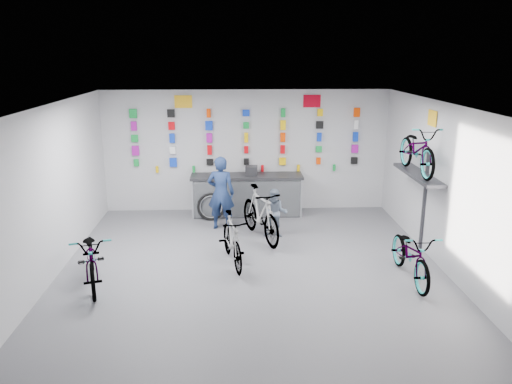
{
  "coord_description": "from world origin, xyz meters",
  "views": [
    {
      "loc": [
        -0.31,
        -8.15,
        3.86
      ],
      "look_at": [
        0.13,
        1.4,
        1.18
      ],
      "focal_mm": 35.0,
      "sensor_mm": 36.0,
      "label": 1
    }
  ],
  "objects_px": {
    "counter": "(247,196)",
    "bike_service": "(260,214)",
    "bike_center": "(232,240)",
    "bike_right": "(411,254)",
    "clerk": "(221,193)",
    "bike_left": "(92,258)",
    "customer": "(276,213)"
  },
  "relations": [
    {
      "from": "counter",
      "to": "bike_right",
      "type": "height_order",
      "value": "counter"
    },
    {
      "from": "bike_center",
      "to": "bike_service",
      "type": "bearing_deg",
      "value": 53.7
    },
    {
      "from": "bike_right",
      "to": "customer",
      "type": "height_order",
      "value": "customer"
    },
    {
      "from": "bike_right",
      "to": "clerk",
      "type": "xyz_separation_m",
      "value": [
        -3.36,
        2.79,
        0.37
      ]
    },
    {
      "from": "counter",
      "to": "clerk",
      "type": "distance_m",
      "value": 1.2
    },
    {
      "from": "bike_center",
      "to": "clerk",
      "type": "xyz_separation_m",
      "value": [
        -0.25,
        1.99,
        0.35
      ]
    },
    {
      "from": "bike_center",
      "to": "bike_service",
      "type": "height_order",
      "value": "bike_service"
    },
    {
      "from": "bike_service",
      "to": "bike_left",
      "type": "bearing_deg",
      "value": -165.75
    },
    {
      "from": "counter",
      "to": "customer",
      "type": "distance_m",
      "value": 1.66
    },
    {
      "from": "counter",
      "to": "bike_center",
      "type": "bearing_deg",
      "value": -96.9
    },
    {
      "from": "counter",
      "to": "bike_service",
      "type": "xyz_separation_m",
      "value": [
        0.24,
        -1.67,
        0.08
      ]
    },
    {
      "from": "bike_right",
      "to": "customer",
      "type": "xyz_separation_m",
      "value": [
        -2.19,
        2.2,
        0.07
      ]
    },
    {
      "from": "counter",
      "to": "bike_right",
      "type": "xyz_separation_m",
      "value": [
        2.76,
        -3.76,
        -0.02
      ]
    },
    {
      "from": "bike_service",
      "to": "customer",
      "type": "height_order",
      "value": "bike_service"
    },
    {
      "from": "bike_left",
      "to": "counter",
      "type": "bearing_deg",
      "value": 36.74
    },
    {
      "from": "bike_left",
      "to": "clerk",
      "type": "xyz_separation_m",
      "value": [
        2.14,
        2.73,
        0.35
      ]
    },
    {
      "from": "bike_center",
      "to": "bike_service",
      "type": "xyz_separation_m",
      "value": [
        0.6,
        1.29,
        0.08
      ]
    },
    {
      "from": "clerk",
      "to": "customer",
      "type": "xyz_separation_m",
      "value": [
        1.18,
        -0.59,
        -0.3
      ]
    },
    {
      "from": "bike_service",
      "to": "customer",
      "type": "distance_m",
      "value": 0.35
    },
    {
      "from": "bike_left",
      "to": "bike_service",
      "type": "height_order",
      "value": "bike_service"
    },
    {
      "from": "clerk",
      "to": "customer",
      "type": "height_order",
      "value": "clerk"
    },
    {
      "from": "bike_right",
      "to": "bike_center",
      "type": "bearing_deg",
      "value": 165.15
    },
    {
      "from": "counter",
      "to": "bike_center",
      "type": "distance_m",
      "value": 2.98
    },
    {
      "from": "bike_left",
      "to": "bike_right",
      "type": "height_order",
      "value": "bike_left"
    },
    {
      "from": "customer",
      "to": "counter",
      "type": "bearing_deg",
      "value": 115.88
    },
    {
      "from": "bike_center",
      "to": "customer",
      "type": "relative_size",
      "value": 1.51
    },
    {
      "from": "customer",
      "to": "bike_right",
      "type": "bearing_deg",
      "value": -39.43
    },
    {
      "from": "counter",
      "to": "bike_service",
      "type": "relative_size",
      "value": 1.43
    },
    {
      "from": "counter",
      "to": "bike_left",
      "type": "xyz_separation_m",
      "value": [
        -2.74,
        -3.71,
        0.0
      ]
    },
    {
      "from": "clerk",
      "to": "bike_right",
      "type": "bearing_deg",
      "value": 149.54
    },
    {
      "from": "bike_left",
      "to": "bike_right",
      "type": "distance_m",
      "value": 5.51
    },
    {
      "from": "bike_left",
      "to": "customer",
      "type": "bearing_deg",
      "value": 16.15
    }
  ]
}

